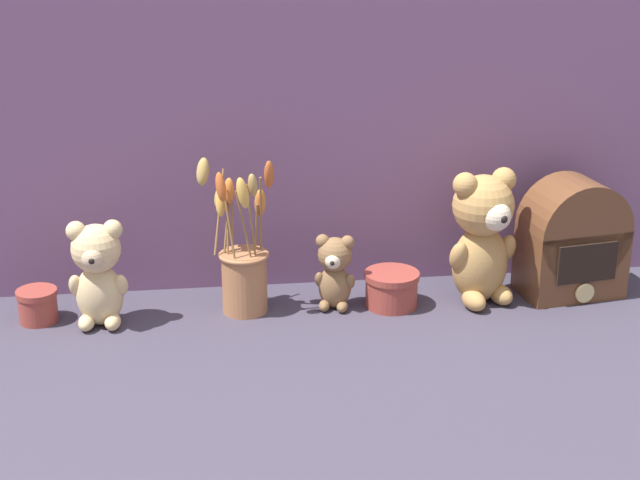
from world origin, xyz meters
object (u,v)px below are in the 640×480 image
(vintage_radio, at_px, (572,241))
(decorative_tin_tall, at_px, (392,289))
(teddy_bear_medium, at_px, (98,271))
(teddy_bear_small, at_px, (335,270))
(teddy_bear_large, at_px, (483,235))
(decorative_tin_short, at_px, (38,305))
(flower_vase, at_px, (243,265))

(vintage_radio, height_order, decorative_tin_tall, vintage_radio)
(teddy_bear_medium, distance_m, vintage_radio, 0.97)
(vintage_radio, bearing_deg, teddy_bear_small, -178.32)
(teddy_bear_large, distance_m, decorative_tin_short, 0.91)
(teddy_bear_small, bearing_deg, teddy_bear_large, -0.76)
(teddy_bear_large, bearing_deg, vintage_radio, 5.37)
(flower_vase, relative_size, vintage_radio, 1.26)
(teddy_bear_small, relative_size, vintage_radio, 0.62)
(flower_vase, xyz_separation_m, decorative_tin_short, (-0.41, 0.00, -0.07))
(flower_vase, relative_size, decorative_tin_short, 3.96)
(teddy_bear_large, height_order, flower_vase, flower_vase)
(teddy_bear_medium, height_order, decorative_tin_short, teddy_bear_medium)
(vintage_radio, xyz_separation_m, decorative_tin_tall, (-0.39, -0.02, -0.08))
(teddy_bear_small, bearing_deg, decorative_tin_short, 179.26)
(teddy_bear_small, xyz_separation_m, vintage_radio, (0.50, 0.01, 0.04))
(teddy_bear_medium, height_order, vintage_radio, vintage_radio)
(teddy_bear_medium, relative_size, vintage_radio, 0.86)
(teddy_bear_medium, distance_m, decorative_tin_short, 0.15)
(flower_vase, bearing_deg, teddy_bear_medium, -174.06)
(decorative_tin_tall, distance_m, decorative_tin_short, 0.71)
(teddy_bear_large, height_order, vintage_radio, teddy_bear_large)
(teddy_bear_small, relative_size, decorative_tin_tall, 1.40)
(teddy_bear_large, bearing_deg, decorative_tin_tall, -179.73)
(teddy_bear_medium, bearing_deg, decorative_tin_short, 166.42)
(flower_vase, bearing_deg, teddy_bear_large, -1.27)
(decorative_tin_tall, bearing_deg, teddy_bear_medium, -178.26)
(decorative_tin_short, bearing_deg, flower_vase, -0.12)
(teddy_bear_large, distance_m, vintage_radio, 0.20)
(vintage_radio, bearing_deg, decorative_tin_short, -179.63)
(teddy_bear_large, height_order, decorative_tin_short, teddy_bear_large)
(teddy_bear_small, height_order, flower_vase, flower_vase)
(teddy_bear_medium, xyz_separation_m, vintage_radio, (0.97, 0.04, 0.00))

